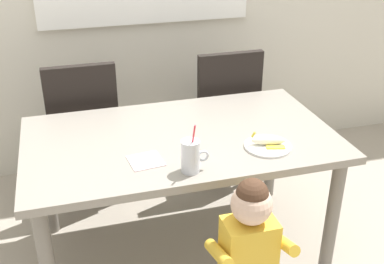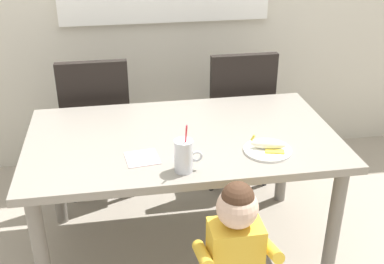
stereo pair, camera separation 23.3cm
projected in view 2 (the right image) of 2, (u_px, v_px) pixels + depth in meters
ground_plane at (183, 247)px, 2.76m from camera, size 24.00×24.00×0.00m
dining_table at (182, 150)px, 2.48m from camera, size 1.58×0.91×0.73m
dining_chair_left at (97, 119)px, 3.05m from camera, size 0.44×0.45×0.96m
dining_chair_right at (237, 110)px, 3.18m from camera, size 0.44×0.44×0.96m
toddler_standing at (235, 247)px, 1.97m from camera, size 0.33×0.24×0.84m
milk_cup at (184, 158)px, 2.09m from camera, size 0.13×0.09×0.25m
snack_plate at (267, 150)px, 2.28m from camera, size 0.23×0.23×0.01m
peeled_banana at (269, 145)px, 2.27m from camera, size 0.18×0.13×0.07m
paper_napkin at (142, 158)px, 2.22m from camera, size 0.17×0.17×0.00m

